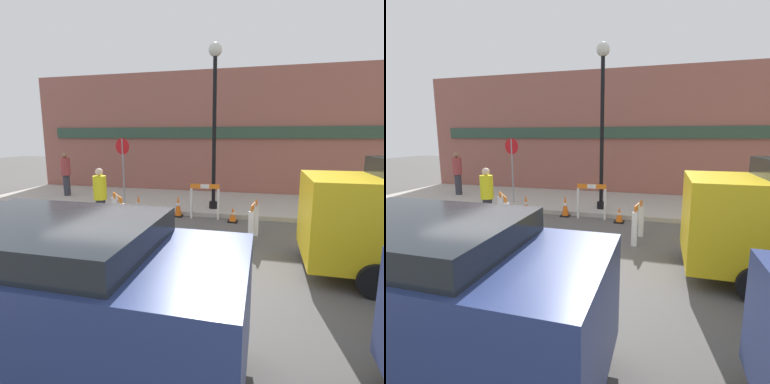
% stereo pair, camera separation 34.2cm
% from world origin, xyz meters
% --- Properties ---
extents(ground_plane, '(60.00, 60.00, 0.00)m').
position_xyz_m(ground_plane, '(0.00, 0.00, 0.00)').
color(ground_plane, '#565451').
extents(sidewalk_slab, '(18.00, 3.98, 0.15)m').
position_xyz_m(sidewalk_slab, '(0.00, 6.49, 0.07)').
color(sidewalk_slab, '#ADA89E').
rests_on(sidewalk_slab, ground_plane).
extents(storefront_facade, '(18.00, 0.22, 5.50)m').
position_xyz_m(storefront_facade, '(0.00, 8.55, 2.75)').
color(storefront_facade, '#93564C').
rests_on(storefront_facade, ground_plane).
extents(streetlamp_post, '(0.44, 0.44, 5.45)m').
position_xyz_m(streetlamp_post, '(0.41, 5.22, 3.63)').
color(streetlamp_post, black).
rests_on(streetlamp_post, sidewalk_slab).
extents(stop_sign, '(0.59, 0.14, 2.42)m').
position_xyz_m(stop_sign, '(-3.06, 5.37, 1.77)').
color(stop_sign, gray).
rests_on(stop_sign, sidewalk_slab).
extents(barricade_0, '(0.71, 0.79, 1.12)m').
position_xyz_m(barricade_0, '(-1.66, 2.15, 0.61)').
color(barricade_0, white).
rests_on(barricade_0, ground_plane).
extents(barricade_1, '(0.24, 0.84, 1.00)m').
position_xyz_m(barricade_1, '(1.89, 2.59, 0.54)').
color(barricade_1, white).
rests_on(barricade_1, ground_plane).
extents(barricade_2, '(0.94, 0.19, 1.14)m').
position_xyz_m(barricade_2, '(0.27, 4.35, 0.62)').
color(barricade_2, white).
rests_on(barricade_2, ground_plane).
extents(traffic_cone_0, '(0.30, 0.30, 0.48)m').
position_xyz_m(traffic_cone_0, '(1.20, 4.15, 0.23)').
color(traffic_cone_0, black).
rests_on(traffic_cone_0, ground_plane).
extents(traffic_cone_1, '(0.30, 0.30, 0.72)m').
position_xyz_m(traffic_cone_1, '(-0.94, 0.99, 0.35)').
color(traffic_cone_1, black).
rests_on(traffic_cone_1, ground_plane).
extents(traffic_cone_2, '(0.30, 0.30, 0.63)m').
position_xyz_m(traffic_cone_2, '(-2.10, 3.04, 0.30)').
color(traffic_cone_2, black).
rests_on(traffic_cone_2, ground_plane).
extents(traffic_cone_3, '(0.30, 0.30, 0.72)m').
position_xyz_m(traffic_cone_3, '(-1.96, 4.18, 0.35)').
color(traffic_cone_3, black).
rests_on(traffic_cone_3, ground_plane).
extents(traffic_cone_4, '(0.30, 0.30, 0.51)m').
position_xyz_m(traffic_cone_4, '(0.97, 1.16, 0.24)').
color(traffic_cone_4, black).
rests_on(traffic_cone_4, ground_plane).
extents(traffic_cone_5, '(0.30, 0.30, 0.73)m').
position_xyz_m(traffic_cone_5, '(-0.64, 4.40, 0.35)').
color(traffic_cone_5, black).
rests_on(traffic_cone_5, ground_plane).
extents(person_worker, '(0.43, 0.43, 1.74)m').
position_xyz_m(person_worker, '(-2.53, 2.77, 0.93)').
color(person_worker, '#33333D').
rests_on(person_worker, ground_plane).
extents(person_pedestrian, '(0.47, 0.47, 1.82)m').
position_xyz_m(person_pedestrian, '(-6.07, 6.09, 1.12)').
color(person_pedestrian, '#33333D').
rests_on(person_pedestrian, sidewalk_slab).
extents(parked_car_1, '(4.09, 1.93, 1.81)m').
position_xyz_m(parked_car_1, '(-0.06, -2.44, 1.02)').
color(parked_car_1, navy).
rests_on(parked_car_1, ground_plane).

